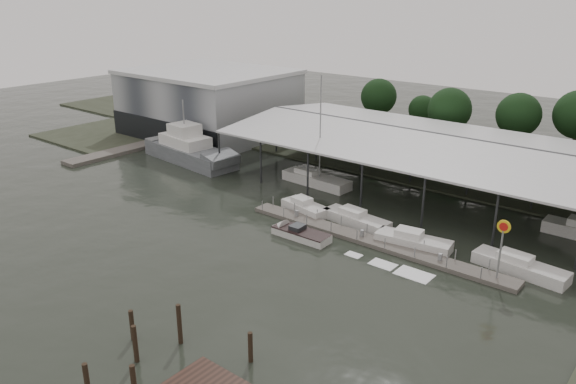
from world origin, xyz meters
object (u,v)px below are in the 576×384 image
Objects in this scene: shell_fuel_sign at (502,239)px; speedboat_underway at (297,233)px; white_sailboat at (315,179)px; grey_trawler at (190,151)px.

shell_fuel_sign is 0.31× the size of speedboat_underway.
shell_fuel_sign is at bearing -18.57° from white_sailboat.
grey_trawler reaches higher than shell_fuel_sign.
white_sailboat is at bearing -61.11° from speedboat_underway.
white_sailboat is (19.32, 3.17, -0.92)m from grey_trawler.
speedboat_underway is at bearing -14.71° from grey_trawler.
grey_trawler is 0.95× the size of speedboat_underway.
shell_fuel_sign reaches higher than speedboat_underway.
grey_trawler is 29.08m from speedboat_underway.
shell_fuel_sign is 19.00m from speedboat_underway.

